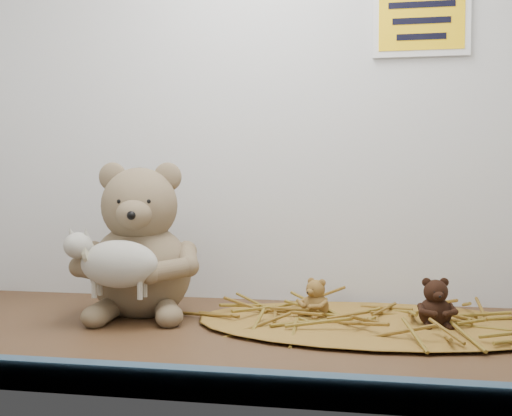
% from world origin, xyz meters
% --- Properties ---
extents(alcove_shell, '(1.20, 0.60, 0.90)m').
position_xyz_m(alcove_shell, '(0.00, 0.09, 0.45)').
color(alcove_shell, '#3D2315').
rests_on(alcove_shell, ground).
extents(front_rail, '(1.19, 0.02, 0.04)m').
position_xyz_m(front_rail, '(0.00, -0.29, 0.02)').
color(front_rail, '#324960').
rests_on(front_rail, shelf_floor).
extents(straw_bed, '(0.61, 0.35, 0.01)m').
position_xyz_m(straw_bed, '(0.21, 0.10, 0.01)').
color(straw_bed, brown).
rests_on(straw_bed, shelf_floor).
extents(main_teddy, '(0.27, 0.28, 0.28)m').
position_xyz_m(main_teddy, '(-0.21, 0.12, 0.14)').
color(main_teddy, '#876D53').
rests_on(main_teddy, shelf_floor).
extents(toy_lamb, '(0.17, 0.11, 0.11)m').
position_xyz_m(toy_lamb, '(-0.21, 0.02, 0.11)').
color(toy_lamb, beige).
rests_on(toy_lamb, main_teddy).
extents(mini_teddy_tan, '(0.08, 0.08, 0.07)m').
position_xyz_m(mini_teddy_tan, '(0.12, 0.12, 0.05)').
color(mini_teddy_tan, brown).
rests_on(mini_teddy_tan, straw_bed).
extents(mini_teddy_brown, '(0.07, 0.08, 0.08)m').
position_xyz_m(mini_teddy_brown, '(0.31, 0.09, 0.05)').
color(mini_teddy_brown, black).
rests_on(mini_teddy_brown, straw_bed).
extents(wall_sign, '(0.16, 0.01, 0.11)m').
position_xyz_m(wall_sign, '(0.30, 0.29, 0.55)').
color(wall_sign, '#E5AF0B').
rests_on(wall_sign, back_wall).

